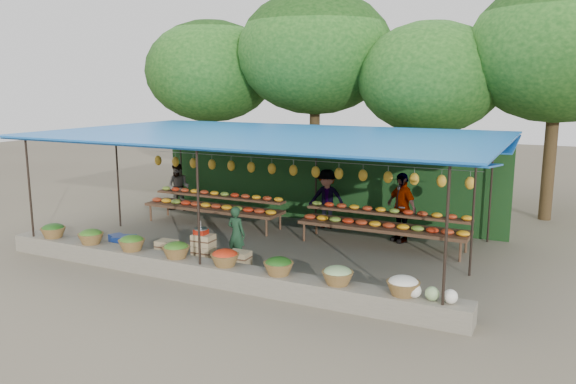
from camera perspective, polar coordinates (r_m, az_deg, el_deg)
The scene contains 16 objects.
ground at distance 13.97m, azimuth -1.98°, elevation -5.62°, with size 60.00×60.00×0.00m, color #665C4B.
stone_curb at distance 11.68m, azimuth -8.47°, elevation -8.01°, with size 10.60×0.55×0.40m, color #686253.
stall_canopy at distance 13.52m, azimuth -1.94°, elevation 5.43°, with size 10.80×6.60×2.82m.
produce_baskets at distance 11.62m, azimuth -8.93°, elevation -6.23°, with size 8.98×0.58×0.34m.
netting_backdrop at distance 16.47m, azimuth 3.20°, elevation 1.33°, with size 10.60×0.06×2.50m, color #204318.
tree_row at distance 18.84m, azimuth 8.38°, elevation 12.95°, with size 16.51×5.50×7.12m.
fruit_table_left at distance 16.20m, azimuth -7.49°, elevation -1.21°, with size 4.21×0.95×0.93m.
fruit_table_right at distance 14.10m, azimuth 9.68°, elevation -3.06°, with size 4.21×0.95×0.93m.
crate_counter at distance 12.43m, azimuth -8.66°, elevation -6.32°, with size 2.36×0.36×0.77m.
weighing_scale at distance 12.30m, azimuth -8.83°, elevation -3.94°, with size 0.28×0.28×0.30m.
vendor_seated at distance 12.75m, azimuth -5.27°, elevation -4.28°, with size 0.47×0.31×1.28m, color #1C3D24.
customer_left at distance 18.16m, azimuth -11.05°, elevation 0.46°, with size 0.74×0.58×1.52m, color slate.
customer_mid at distance 15.72m, azimuth 3.97°, elevation -0.69°, with size 1.07×0.61×1.65m, color slate.
customer_right at distance 14.55m, azimuth 11.43°, elevation -1.54°, with size 1.05×0.44×1.79m, color slate.
blue_crate_front at distance 14.38m, azimuth -16.29°, elevation -4.92°, with size 0.53×0.38×0.32m, color navy.
blue_crate_back at distance 14.75m, azimuth -16.90°, elevation -4.68°, with size 0.43×0.31×0.26m, color navy.
Camera 1 is at (6.39, -11.79, 3.91)m, focal length 35.00 mm.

